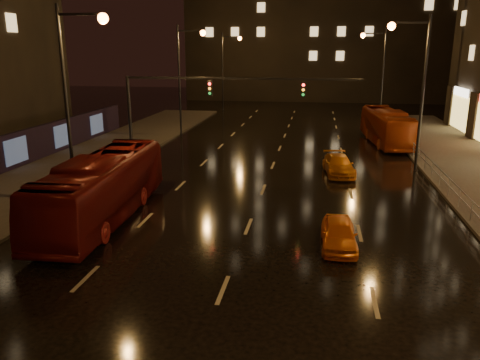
% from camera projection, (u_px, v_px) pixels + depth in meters
% --- Properties ---
extents(ground, '(140.00, 140.00, 0.00)m').
position_uv_depth(ground, '(270.00, 172.00, 31.09)').
color(ground, black).
rests_on(ground, ground).
extents(sidewalk_left, '(7.00, 70.00, 0.15)m').
position_uv_depth(sidewalk_left, '(41.00, 183.00, 28.41)').
color(sidewalk_left, '#38332D').
rests_on(sidewalk_left, ground).
extents(traffic_signal, '(15.31, 0.32, 6.20)m').
position_uv_depth(traffic_signal, '(194.00, 99.00, 30.60)').
color(traffic_signal, black).
rests_on(traffic_signal, ground).
extents(railing_right, '(0.05, 56.00, 1.00)m').
position_uv_depth(railing_right, '(440.00, 173.00, 27.36)').
color(railing_right, '#99999E').
rests_on(railing_right, sidewalk_right).
extents(bus_red, '(3.11, 11.24, 3.10)m').
position_uv_depth(bus_red, '(103.00, 188.00, 22.19)').
color(bus_red, maroon).
rests_on(bus_red, ground).
extents(bus_curb, '(3.47, 10.79, 2.95)m').
position_uv_depth(bus_curb, '(387.00, 127.00, 40.22)').
color(bus_curb, '#A13510').
rests_on(bus_curb, ground).
extents(taxi_near, '(1.45, 3.51, 1.19)m').
position_uv_depth(taxi_near, '(339.00, 234.00, 19.16)').
color(taxi_near, orange).
rests_on(taxi_near, ground).
extents(taxi_far, '(2.22, 4.42, 1.23)m').
position_uv_depth(taxi_far, '(339.00, 165.00, 30.49)').
color(taxi_far, '#C46A12').
rests_on(taxi_far, ground).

